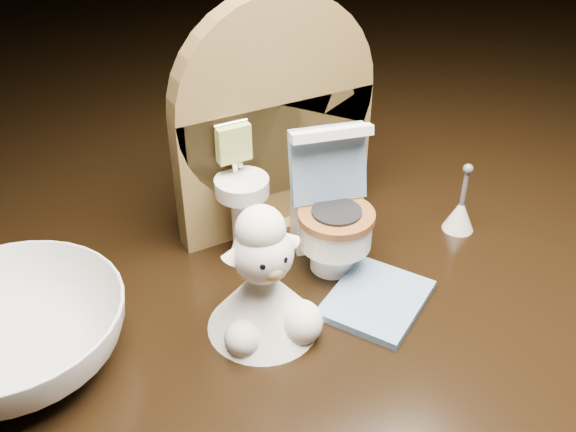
% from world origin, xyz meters
% --- Properties ---
extents(backdrop_panel, '(0.13, 0.05, 0.15)m').
position_xyz_m(backdrop_panel, '(-0.00, 0.06, 0.07)').
color(backdrop_panel, brown).
rests_on(backdrop_panel, ground).
extents(toy_toilet, '(0.05, 0.06, 0.09)m').
position_xyz_m(toy_toilet, '(0.01, 0.01, 0.03)').
color(toy_toilet, white).
rests_on(toy_toilet, ground).
extents(bath_mat, '(0.08, 0.07, 0.00)m').
position_xyz_m(bath_mat, '(0.01, -0.03, 0.00)').
color(bath_mat, '#6685A7').
rests_on(bath_mat, ground).
extents(toilet_brush, '(0.02, 0.02, 0.05)m').
position_xyz_m(toilet_brush, '(0.10, -0.00, 0.01)').
color(toilet_brush, white).
rests_on(toilet_brush, ground).
extents(plush_lamb, '(0.06, 0.06, 0.08)m').
position_xyz_m(plush_lamb, '(-0.05, -0.02, 0.03)').
color(plush_lamb, white).
rests_on(plush_lamb, ground).
extents(ceramic_bowl, '(0.14, 0.14, 0.03)m').
position_xyz_m(ceramic_bowl, '(-0.17, 0.01, 0.02)').
color(ceramic_bowl, white).
rests_on(ceramic_bowl, ground).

